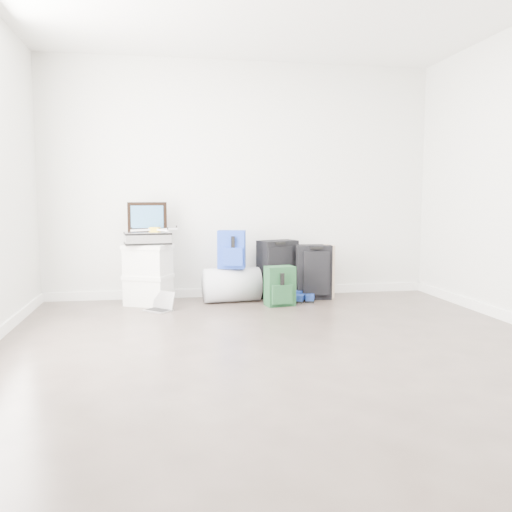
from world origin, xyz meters
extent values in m
plane|color=#3B312B|center=(0.00, 0.00, 0.00)|extent=(5.00, 5.00, 0.00)
cube|color=silver|center=(0.00, 2.50, 1.35)|extent=(4.50, 0.02, 2.70)
cube|color=white|center=(0.00, 2.49, 0.05)|extent=(4.50, 0.02, 0.10)
cube|color=silver|center=(-1.07, 2.14, 0.14)|extent=(0.54, 0.50, 0.28)
cube|color=silver|center=(-1.07, 2.14, 0.30)|extent=(0.57, 0.53, 0.04)
cube|color=silver|center=(-1.07, 2.14, 0.47)|extent=(0.54, 0.50, 0.28)
cube|color=silver|center=(-1.07, 2.14, 0.63)|extent=(0.57, 0.53, 0.04)
cube|color=#B2B2B7|center=(-1.07, 2.14, 0.72)|extent=(0.51, 0.40, 0.14)
cube|color=black|center=(-1.07, 2.24, 0.95)|extent=(0.42, 0.08, 0.32)
cube|color=#256694|center=(-1.07, 2.22, 0.95)|extent=(0.35, 0.05, 0.24)
cube|color=gold|center=(-0.99, 2.12, 0.81)|extent=(0.12, 0.12, 0.05)
cube|color=white|center=(-0.87, 2.19, 0.81)|extent=(0.25, 0.15, 0.02)
cube|color=white|center=(-1.06, 2.24, 0.81)|extent=(0.15, 0.25, 0.02)
cube|color=white|center=(-1.11, 2.05, 0.81)|extent=(0.25, 0.15, 0.02)
cube|color=white|center=(-0.92, 2.00, 0.81)|extent=(0.15, 0.25, 0.02)
cylinder|color=#999DA2|center=(-0.16, 2.14, 0.19)|extent=(0.65, 0.43, 0.38)
cube|color=#18399E|center=(-0.16, 2.12, 0.59)|extent=(0.33, 0.24, 0.42)
cube|color=#18399E|center=(-0.16, 2.02, 0.52)|extent=(0.23, 0.11, 0.20)
cube|color=black|center=(0.39, 2.30, 0.33)|extent=(0.49, 0.38, 0.66)
cube|color=black|center=(0.39, 2.16, 0.33)|extent=(0.31, 0.14, 0.53)
cube|color=black|center=(0.39, 2.17, 0.64)|extent=(0.13, 0.07, 0.03)
cube|color=#143924|center=(0.32, 1.84, 0.21)|extent=(0.33, 0.23, 0.42)
cube|color=#143924|center=(0.32, 1.74, 0.14)|extent=(0.23, 0.10, 0.20)
cube|color=black|center=(0.78, 2.17, 0.31)|extent=(0.41, 0.25, 0.62)
cube|color=black|center=(0.78, 2.05, 0.31)|extent=(0.30, 0.06, 0.49)
cube|color=black|center=(0.78, 2.05, 0.59)|extent=(0.14, 0.04, 0.03)
cube|color=black|center=(0.59, 2.02, 0.01)|extent=(0.20, 0.26, 0.02)
cube|color=#1B42A4|center=(0.59, 2.02, 0.05)|extent=(0.19, 0.25, 0.06)
cube|color=black|center=(0.70, 2.02, 0.01)|extent=(0.17, 0.27, 0.02)
cube|color=#1B42A4|center=(0.70, 2.02, 0.05)|extent=(0.16, 0.26, 0.06)
cylinder|color=gray|center=(0.94, 2.19, 0.30)|extent=(0.20, 0.20, 0.61)
cube|color=silver|center=(-0.97, 1.77, 0.01)|extent=(0.33, 0.32, 0.01)
cube|color=black|center=(-0.97, 1.77, 0.01)|extent=(0.26, 0.25, 0.00)
cube|color=black|center=(-0.91, 1.83, 0.10)|extent=(0.20, 0.20, 0.18)
camera|label=1|loc=(-0.91, -3.76, 1.15)|focal=38.00mm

